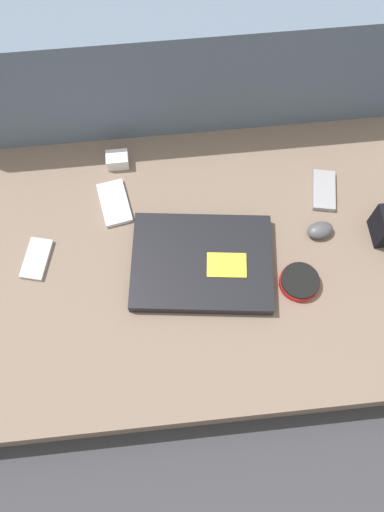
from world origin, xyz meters
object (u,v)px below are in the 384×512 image
(phone_black, at_px, (37,259))
(charger_brick, at_px, (117,160))
(laptop, at_px, (202,263))
(speaker_puck, at_px, (299,282))
(phone_silver, at_px, (324,190))
(phone_small, at_px, (115,203))
(computer_mouse, at_px, (320,230))

(phone_black, height_order, charger_brick, charger_brick)
(charger_brick, bearing_deg, laptop, -58.89)
(speaker_puck, relative_size, charger_brick, 1.67)
(phone_silver, bearing_deg, phone_black, -159.22)
(phone_small, bearing_deg, charger_brick, 73.17)
(phone_silver, xyz_separation_m, phone_black, (-0.71, -0.11, -0.00))
(phone_black, relative_size, charger_brick, 2.05)
(phone_black, xyz_separation_m, phone_small, (0.19, 0.13, 0.00))
(phone_black, bearing_deg, phone_silver, 23.75)
(laptop, distance_m, charger_brick, 0.35)
(phone_black, bearing_deg, computer_mouse, 14.79)
(computer_mouse, bearing_deg, charger_brick, 142.48)
(computer_mouse, height_order, charger_brick, charger_brick)
(phone_black, bearing_deg, laptop, 6.77)
(phone_silver, relative_size, phone_black, 1.06)
(laptop, relative_size, computer_mouse, 5.06)
(computer_mouse, bearing_deg, speaker_puck, -130.41)
(speaker_puck, xyz_separation_m, phone_black, (-0.60, 0.12, -0.01))
(phone_black, bearing_deg, phone_small, 49.56)
(computer_mouse, distance_m, phone_small, 0.50)
(speaker_puck, xyz_separation_m, phone_silver, (0.11, 0.24, -0.01))
(computer_mouse, relative_size, phone_silver, 0.58)
(speaker_puck, height_order, charger_brick, charger_brick)
(computer_mouse, xyz_separation_m, phone_black, (-0.67, -0.00, -0.01))
(phone_small, height_order, charger_brick, charger_brick)
(computer_mouse, height_order, phone_silver, computer_mouse)
(laptop, bearing_deg, phone_small, 144.03)
(phone_silver, bearing_deg, charger_brick, 176.72)
(speaker_puck, bearing_deg, laptop, 162.39)
(phone_silver, height_order, phone_black, phone_silver)
(phone_small, bearing_deg, laptop, -53.35)
(computer_mouse, distance_m, phone_black, 0.67)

